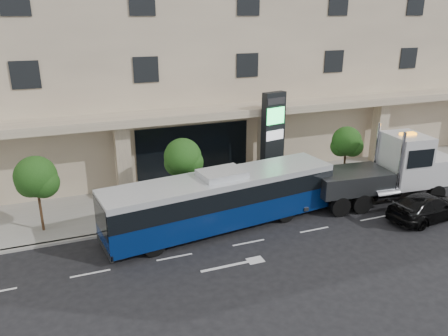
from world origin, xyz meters
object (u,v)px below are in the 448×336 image
object	(u,v)px
tow_truck	(390,171)
black_sedan	(427,207)
signage_pylon	(273,140)
city_bus	(222,199)

from	to	relation	value
tow_truck	black_sedan	size ratio (longest dim) A/B	2.05
black_sedan	signage_pylon	xyz separation A→B (m)	(-6.20, 7.70, 2.66)
city_bus	tow_truck	xyz separation A→B (m)	(11.12, -0.42, 0.29)
signage_pylon	tow_truck	bearing A→B (deg)	-51.63
black_sedan	signage_pylon	size ratio (longest dim) A/B	0.81
tow_truck	city_bus	bearing A→B (deg)	-177.13
black_sedan	signage_pylon	world-z (taller)	signage_pylon
tow_truck	signage_pylon	world-z (taller)	signage_pylon
tow_truck	signage_pylon	size ratio (longest dim) A/B	1.67
city_bus	signage_pylon	world-z (taller)	signage_pylon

